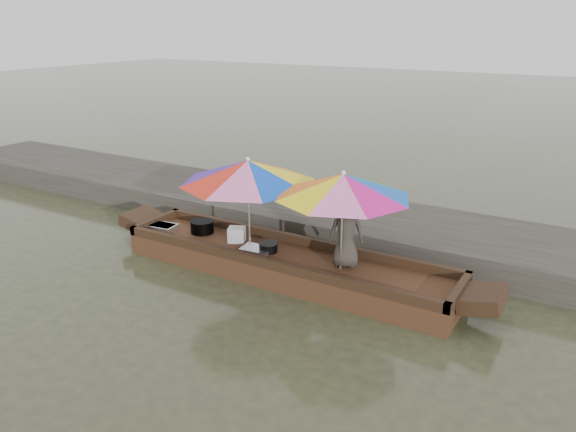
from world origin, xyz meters
The scene contains 11 objects.
water centered at (0.00, 0.00, 0.00)m, with size 80.00×80.00×0.00m, color #303522.
dock centered at (0.00, 2.20, 0.25)m, with size 22.00×2.20×0.50m, color #2D2B26.
boat_hull centered at (0.00, 0.00, 0.17)m, with size 5.68×1.20×0.35m, color #352314.
cooking_pot centered at (-1.82, 0.15, 0.46)m, with size 0.42×0.42×0.22m, color black.
tray_crayfish centered at (-2.54, -0.10, 0.39)m, with size 0.51×0.35×0.09m, color silver.
tray_scallop centered at (-0.49, -0.08, 0.38)m, with size 0.51×0.35×0.06m, color silver.
charcoal_grill centered at (-0.32, 0.01, 0.42)m, with size 0.31×0.31×0.14m, color black.
supply_bag centered at (-1.02, 0.10, 0.48)m, with size 0.28×0.22×0.26m, color silver.
vendor centered at (1.01, 0.14, 0.89)m, with size 0.53×0.35×1.09m, color #38312B.
umbrella_bow centered at (-0.68, 0.00, 1.12)m, with size 2.23×2.23×1.55m, color yellow, non-canonical shape.
umbrella_stern centered at (0.99, 0.00, 1.12)m, with size 2.04×2.04×1.55m, color blue, non-canonical shape.
Camera 1 is at (4.30, -7.18, 3.96)m, focal length 35.00 mm.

